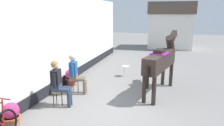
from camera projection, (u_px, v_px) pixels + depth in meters
name	position (u px, v px, depth m)	size (l,w,h in m)	color
ground_plane	(132.00, 78.00, 8.98)	(40.00, 40.00, 0.00)	slate
pub_facade_wall	(59.00, 45.00, 7.89)	(0.34, 14.00, 3.40)	white
distant_cottage	(171.00, 25.00, 16.29)	(3.40, 2.60, 3.50)	silver
seated_visitor_near	(58.00, 81.00, 6.13)	(0.61, 0.48, 1.39)	gold
seated_visitor_far	(75.00, 72.00, 7.10)	(0.61, 0.48, 1.39)	red
saddled_horse_center	(161.00, 60.00, 7.09)	(1.02, 2.94, 2.06)	#2D231E
flower_planter_near	(11.00, 115.00, 5.05)	(0.43, 0.43, 0.64)	#A85638
flower_planter_far	(71.00, 77.00, 8.02)	(0.43, 0.43, 0.64)	brown
spare_stool_white	(126.00, 67.00, 9.13)	(0.32, 0.32, 0.46)	white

